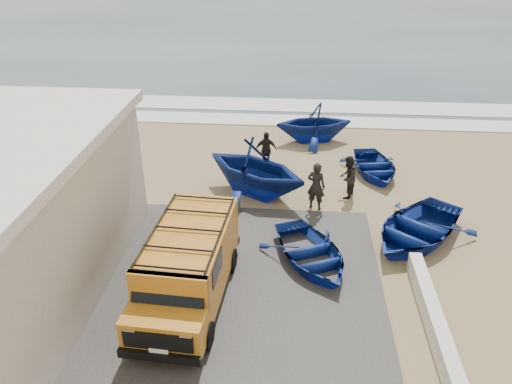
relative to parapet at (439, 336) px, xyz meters
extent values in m
plane|color=#9C835B|center=(-5.00, 3.00, -0.28)|extent=(160.00, 160.00, 0.00)
cube|color=#413F3C|center=(-7.00, 1.00, -0.25)|extent=(12.00, 10.00, 0.05)
cube|color=#385166|center=(-5.00, 59.00, -0.27)|extent=(180.00, 88.00, 0.01)
cube|color=white|center=(-5.00, 15.00, -0.25)|extent=(180.00, 1.60, 0.06)
cube|color=white|center=(-5.00, 17.50, -0.26)|extent=(180.00, 2.20, 0.04)
cube|color=black|center=(-8.55, 2.50, 2.33)|extent=(0.08, 0.70, 0.90)
cube|color=silver|center=(0.00, 0.00, 0.00)|extent=(0.35, 6.00, 0.55)
cube|color=orange|center=(-6.14, 1.49, 0.86)|extent=(2.08, 3.89, 1.60)
cube|color=orange|center=(-6.28, -0.84, 0.50)|extent=(1.89, 0.99, 0.87)
cube|color=black|center=(-6.26, -0.38, 1.28)|extent=(1.71, 0.43, 0.70)
cube|color=black|center=(-6.31, -1.29, 0.60)|extent=(1.57, 0.18, 0.44)
cube|color=black|center=(-6.32, -1.32, 0.18)|extent=(1.88, 0.25, 0.21)
cube|color=black|center=(-6.14, 1.44, 1.74)|extent=(1.97, 3.59, 0.06)
cylinder|color=black|center=(-7.12, -0.39, 0.06)|extent=(0.26, 0.69, 0.68)
cylinder|color=black|center=(-6.93, 2.61, 0.06)|extent=(0.26, 0.69, 0.68)
cylinder|color=black|center=(-5.40, -0.50, 0.06)|extent=(0.26, 0.69, 0.68)
cylinder|color=black|center=(-5.21, 2.50, 0.06)|extent=(0.26, 0.69, 0.68)
imported|color=navy|center=(-2.95, 3.02, 0.08)|extent=(3.63, 4.10, 0.70)
imported|color=navy|center=(0.35, 4.53, 0.15)|extent=(4.82, 5.01, 0.85)
imported|color=navy|center=(-4.91, 7.14, 0.81)|extent=(5.35, 5.16, 2.16)
imported|color=navy|center=(-0.35, 9.20, 0.06)|extent=(2.80, 3.56, 0.67)
imported|color=navy|center=(-2.70, 12.47, 0.63)|extent=(3.99, 3.63, 1.81)
imported|color=black|center=(-2.75, 6.27, 0.60)|extent=(0.74, 0.60, 1.74)
imported|color=black|center=(-1.60, 7.20, 0.52)|extent=(0.84, 0.94, 1.59)
imported|color=black|center=(-4.68, 9.43, 0.50)|extent=(0.96, 0.54, 1.55)
camera|label=1|loc=(-3.56, -9.01, 8.49)|focal=35.00mm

